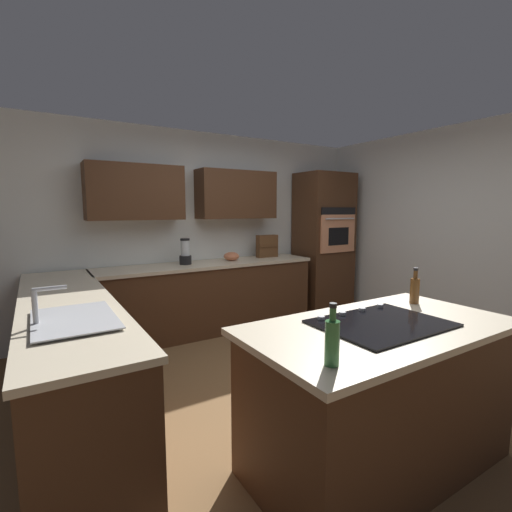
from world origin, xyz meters
The scene contains 17 objects.
ground_plane centered at (0.00, 0.00, 0.00)m, with size 14.00×14.00×0.00m, color brown.
wall_back centered at (0.06, -2.05, 1.41)m, with size 6.00×0.44×2.60m.
wall_left centered at (-2.45, -0.30, 1.30)m, with size 0.10×4.00×2.60m, color silver.
lower_cabinets_back centered at (0.10, -1.72, 0.43)m, with size 2.80×0.60×0.86m, color #472B19.
countertop_back centered at (0.10, -1.72, 0.88)m, with size 2.84×0.64×0.04m, color beige.
lower_cabinets_side centered at (1.82, -0.55, 0.43)m, with size 0.60×2.90×0.86m, color #472B19.
countertop_side centered at (1.82, -0.55, 0.88)m, with size 0.64×2.94×0.04m, color beige.
island_base centered at (0.27, 1.13, 0.43)m, with size 1.61×0.81×0.86m, color #472B19.
island_top centered at (0.27, 1.13, 0.88)m, with size 1.69×0.89×0.04m, color beige.
wall_oven centered at (-1.85, -1.72, 1.07)m, with size 0.80×0.66×2.13m.
sink_unit centered at (1.83, 0.10, 0.92)m, with size 0.46×0.70×0.23m.
cooktop centered at (0.27, 1.13, 0.91)m, with size 0.76×0.56×0.03m.
blender centered at (0.40, -1.76, 1.04)m, with size 0.15×0.15×0.32m.
mixing_bowl centered at (-0.25, -1.76, 0.96)m, with size 0.21×0.21×0.11m, color #CC724C.
spice_rack centered at (-0.85, -1.80, 1.06)m, with size 0.32×0.11×0.32m.
oil_bottle centered at (0.92, 1.40, 1.01)m, with size 0.06×0.06×0.28m.
second_bottle centered at (-0.34, 0.93, 1.00)m, with size 0.07×0.07×0.26m.
Camera 1 is at (2.00, 2.51, 1.58)m, focal length 25.38 mm.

